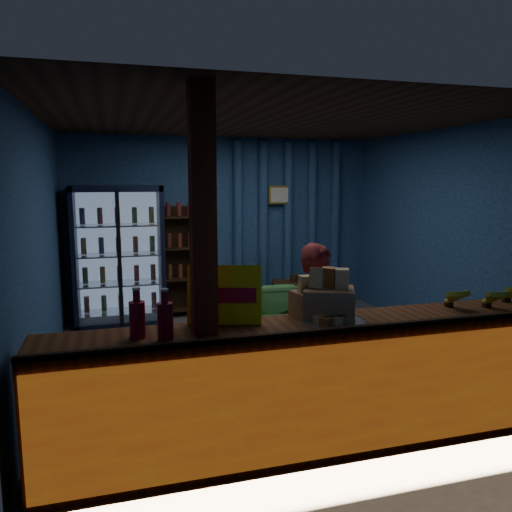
{
  "coord_description": "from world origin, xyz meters",
  "views": [
    {
      "loc": [
        -1.62,
        -5.13,
        1.97
      ],
      "look_at": [
        -0.19,
        -0.2,
        1.19
      ],
      "focal_mm": 35.0,
      "sensor_mm": 36.0,
      "label": 1
    }
  ],
  "objects": [
    {
      "name": "ground",
      "position": [
        0.0,
        0.0,
        0.0
      ],
      "size": [
        4.6,
        4.6,
        0.0
      ],
      "primitive_type": "plane",
      "color": "#515154",
      "rests_on": "ground"
    },
    {
      "name": "room_walls",
      "position": [
        0.0,
        0.0,
        1.57
      ],
      "size": [
        4.6,
        4.6,
        4.6
      ],
      "color": "navy",
      "rests_on": "ground"
    },
    {
      "name": "counter",
      "position": [
        0.0,
        -1.91,
        0.48
      ],
      "size": [
        4.4,
        0.57,
        0.99
      ],
      "color": "brown",
      "rests_on": "ground"
    },
    {
      "name": "support_post",
      "position": [
        -1.05,
        -1.9,
        1.3
      ],
      "size": [
        0.16,
        0.16,
        2.6
      ],
      "primitive_type": "cube",
      "color": "#982E16",
      "rests_on": "ground"
    },
    {
      "name": "beverage_cooler",
      "position": [
        -1.55,
        1.92,
        0.93
      ],
      "size": [
        1.2,
        0.62,
        1.9
      ],
      "color": "black",
      "rests_on": "ground"
    },
    {
      "name": "bottle_shelf",
      "position": [
        -0.7,
        2.06,
        0.79
      ],
      "size": [
        0.5,
        0.28,
        1.6
      ],
      "color": "#321B10",
      "rests_on": "ground"
    },
    {
      "name": "curtain_folds",
      "position": [
        1.0,
        2.14,
        1.3
      ],
      "size": [
        1.74,
        0.14,
        2.5
      ],
      "color": "navy",
      "rests_on": "room_walls"
    },
    {
      "name": "framed_picture",
      "position": [
        0.85,
        2.1,
        1.75
      ],
      "size": [
        0.36,
        0.04,
        0.28
      ],
      "color": "gold",
      "rests_on": "room_walls"
    },
    {
      "name": "shopkeeper",
      "position": [
        0.01,
        -1.37,
        0.73
      ],
      "size": [
        0.59,
        0.45,
        1.46
      ],
      "primitive_type": "imported",
      "rotation": [
        0.0,
        0.0,
        0.22
      ],
      "color": "maroon",
      "rests_on": "ground"
    },
    {
      "name": "green_chair",
      "position": [
        0.55,
        1.42,
        0.28
      ],
      "size": [
        0.64,
        0.66,
        0.56
      ],
      "primitive_type": "imported",
      "rotation": [
        0.0,
        0.0,
        3.06
      ],
      "color": "#50A050",
      "rests_on": "ground"
    },
    {
      "name": "side_table",
      "position": [
        0.82,
        1.37,
        0.28
      ],
      "size": [
        0.69,
        0.57,
        0.65
      ],
      "color": "#321B10",
      "rests_on": "ground"
    },
    {
      "name": "yellow_sign",
      "position": [
        -0.87,
        -1.73,
        1.16
      ],
      "size": [
        0.54,
        0.25,
        0.42
      ],
      "color": "yellow",
      "rests_on": "counter"
    },
    {
      "name": "soda_bottles",
      "position": [
        -1.41,
        -1.93,
        1.08
      ],
      "size": [
        0.28,
        0.18,
        0.33
      ],
      "color": "#AB0B23",
      "rests_on": "counter"
    },
    {
      "name": "snack_box_left",
      "position": [
        -0.11,
        -1.84,
        1.09
      ],
      "size": [
        0.46,
        0.42,
        0.39
      ],
      "color": "#A67550",
      "rests_on": "counter"
    },
    {
      "name": "snack_box_centre",
      "position": [
        -0.19,
        -1.76,
        1.06
      ],
      "size": [
        0.34,
        0.3,
        0.32
      ],
      "color": "#A67550",
      "rests_on": "counter"
    },
    {
      "name": "pastry_tray",
      "position": [
        -0.13,
        -1.96,
        0.98
      ],
      "size": [
        0.47,
        0.47,
        0.08
      ],
      "color": "silver",
      "rests_on": "counter"
    },
    {
      "name": "banana_bunches",
      "position": [
        1.27,
        -1.84,
        1.04
      ],
      "size": [
        0.82,
        0.31,
        0.18
      ],
      "color": "gold",
      "rests_on": "counter"
    }
  ]
}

